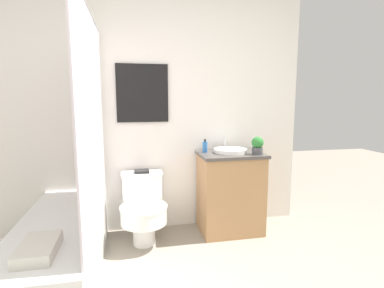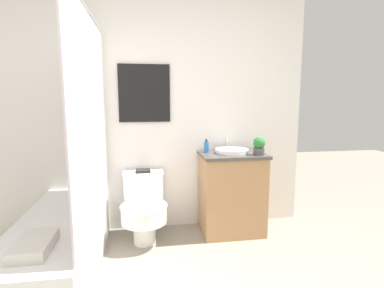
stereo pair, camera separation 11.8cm
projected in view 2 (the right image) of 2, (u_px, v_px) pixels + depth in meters
name	position (u px, v px, depth m)	size (l,w,h in m)	color
wall_back	(155.00, 109.00, 3.05)	(3.13, 0.07, 2.50)	white
shower_area	(61.00, 240.00, 2.26)	(0.57, 1.59, 1.98)	white
toilet	(144.00, 206.00, 2.85)	(0.43, 0.58, 0.64)	white
vanity	(232.00, 193.00, 3.02)	(0.64, 0.47, 0.82)	#AD7F51
sink	(232.00, 151.00, 2.98)	(0.33, 0.37, 0.13)	white
soap_bottle	(206.00, 147.00, 3.00)	(0.05, 0.05, 0.13)	#2D6BB2
potted_plant	(259.00, 146.00, 2.86)	(0.12, 0.12, 0.17)	#4C4C51
book_on_tank	(143.00, 171.00, 2.95)	(0.14, 0.13, 0.02)	black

